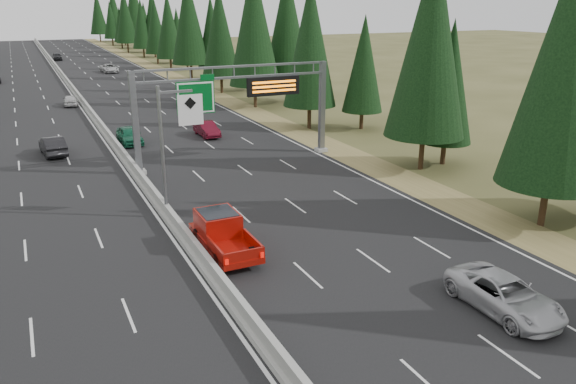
% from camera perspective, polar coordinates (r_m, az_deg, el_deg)
% --- Properties ---
extents(road, '(32.00, 260.00, 0.08)m').
position_cam_1_polar(road, '(88.29, -20.88, 9.38)').
color(road, black).
rests_on(road, ground).
extents(shoulder_right, '(3.60, 260.00, 0.06)m').
position_cam_1_polar(shoulder_right, '(91.45, -9.58, 10.61)').
color(shoulder_right, olive).
rests_on(shoulder_right, ground).
extents(median_barrier, '(0.70, 260.00, 0.85)m').
position_cam_1_polar(median_barrier, '(88.23, -20.90, 9.62)').
color(median_barrier, gray).
rests_on(median_barrier, road).
extents(sign_gantry, '(16.75, 0.98, 7.80)m').
position_cam_1_polar(sign_gantry, '(45.52, -4.60, 9.44)').
color(sign_gantry, slate).
rests_on(sign_gantry, road).
extents(hov_sign_pole, '(2.80, 0.50, 8.00)m').
position_cam_1_polar(hov_sign_pole, '(33.90, -11.73, 4.95)').
color(hov_sign_pole, slate).
rests_on(hov_sign_pole, road).
extents(tree_row_right, '(12.41, 242.98, 18.69)m').
position_cam_1_polar(tree_row_right, '(83.42, -5.39, 16.21)').
color(tree_row_right, black).
rests_on(tree_row_right, ground).
extents(silver_minivan, '(2.51, 5.41, 1.50)m').
position_cam_1_polar(silver_minivan, '(25.84, 21.13, -9.70)').
color(silver_minivan, '#B3B3B8').
rests_on(silver_minivan, road).
extents(red_pickup, '(2.13, 5.97, 1.95)m').
position_cam_1_polar(red_pickup, '(29.92, -6.83, -3.85)').
color(red_pickup, black).
rests_on(red_pickup, road).
extents(car_ahead_green, '(2.01, 4.69, 1.58)m').
position_cam_1_polar(car_ahead_green, '(54.24, -15.81, 5.57)').
color(car_ahead_green, '#14583B').
rests_on(car_ahead_green, road).
extents(car_ahead_dkred, '(1.60, 4.36, 1.43)m').
position_cam_1_polar(car_ahead_dkred, '(55.81, -8.26, 6.36)').
color(car_ahead_dkred, '#520B19').
rests_on(car_ahead_dkred, road).
extents(car_ahead_dkgrey, '(2.49, 5.57, 1.59)m').
position_cam_1_polar(car_ahead_dkgrey, '(72.32, -9.95, 9.16)').
color(car_ahead_dkgrey, black).
rests_on(car_ahead_dkgrey, road).
extents(car_ahead_white, '(2.99, 5.77, 1.55)m').
position_cam_1_polar(car_ahead_white, '(112.06, -17.71, 11.89)').
color(car_ahead_white, '#B6B6B6').
rests_on(car_ahead_white, road).
extents(car_ahead_far, '(2.05, 4.89, 1.66)m').
position_cam_1_polar(car_ahead_far, '(140.14, -22.42, 12.62)').
color(car_ahead_far, black).
rests_on(car_ahead_far, road).
extents(car_onc_near, '(2.16, 5.00, 1.60)m').
position_cam_1_polar(car_onc_near, '(52.36, -22.79, 4.36)').
color(car_onc_near, black).
rests_on(car_onc_near, road).
extents(car_onc_white, '(2.01, 4.19, 1.38)m').
position_cam_1_polar(car_onc_white, '(77.03, -21.24, 8.68)').
color(car_onc_white, '#BDBDBD').
rests_on(car_onc_white, road).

